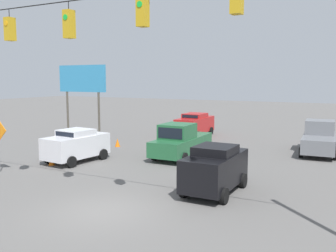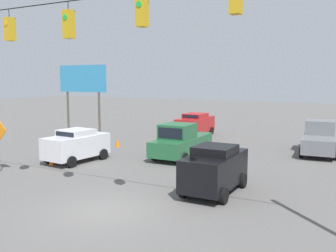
% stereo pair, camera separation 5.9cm
% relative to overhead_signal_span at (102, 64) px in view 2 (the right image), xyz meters
% --- Properties ---
extents(ground_plane, '(140.00, 140.00, 0.00)m').
position_rel_overhead_signal_span_xyz_m(ground_plane, '(-0.09, 0.22, -5.34)').
color(ground_plane, '#605E5B').
extents(overhead_signal_span, '(18.77, 0.38, 8.47)m').
position_rel_overhead_signal_span_xyz_m(overhead_signal_span, '(0.00, 0.00, 0.00)').
color(overhead_signal_span, '#4C473D').
rests_on(overhead_signal_span, ground_plane).
extents(sedan_black_crossing_near, '(1.94, 3.87, 2.02)m').
position_rel_overhead_signal_span_xyz_m(sedan_black_crossing_near, '(-2.84, -3.85, -4.29)').
color(sedan_black_crossing_near, black).
rests_on(sedan_black_crossing_near, ground_plane).
extents(pickup_truck_green_withflow_mid, '(2.26, 5.52, 2.12)m').
position_rel_overhead_signal_span_xyz_m(pickup_truck_green_withflow_mid, '(1.69, -9.74, -4.36)').
color(pickup_truck_green_withflow_mid, '#236038').
rests_on(pickup_truck_green_withflow_mid, ground_plane).
extents(pickup_truck_grey_oncoming_far, '(2.46, 5.34, 2.12)m').
position_rel_overhead_signal_span_xyz_m(pickup_truck_grey_oncoming_far, '(-5.73, -14.99, -4.36)').
color(pickup_truck_grey_oncoming_far, slate).
rests_on(pickup_truck_grey_oncoming_far, ground_plane).
extents(sedan_white_parked_shoulder, '(2.31, 3.99, 1.90)m').
position_rel_overhead_signal_span_xyz_m(sedan_white_parked_shoulder, '(6.48, -5.66, -4.35)').
color(sedan_white_parked_shoulder, silver).
rests_on(sedan_white_parked_shoulder, ground_plane).
extents(sedan_red_withflow_far, '(1.99, 4.54, 1.93)m').
position_rel_overhead_signal_span_xyz_m(sedan_red_withflow_far, '(4.46, -18.07, -4.33)').
color(sedan_red_withflow_far, red).
rests_on(sedan_red_withflow_far, ground_plane).
extents(traffic_cone_nearest, '(0.36, 0.36, 0.59)m').
position_rel_overhead_signal_span_xyz_m(traffic_cone_nearest, '(7.07, -4.29, -5.04)').
color(traffic_cone_nearest, orange).
rests_on(traffic_cone_nearest, ground_plane).
extents(traffic_cone_second, '(0.36, 0.36, 0.59)m').
position_rel_overhead_signal_span_xyz_m(traffic_cone_second, '(7.04, -7.47, -5.04)').
color(traffic_cone_second, orange).
rests_on(traffic_cone_second, ground_plane).
extents(traffic_cone_third, '(0.36, 0.36, 0.59)m').
position_rel_overhead_signal_span_xyz_m(traffic_cone_third, '(7.24, -10.78, -5.04)').
color(traffic_cone_third, orange).
rests_on(traffic_cone_third, ground_plane).
extents(roadside_billboard, '(4.43, 0.16, 5.85)m').
position_rel_overhead_signal_span_xyz_m(roadside_billboard, '(10.88, -11.37, -0.95)').
color(roadside_billboard, '#4C473D').
rests_on(roadside_billboard, ground_plane).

